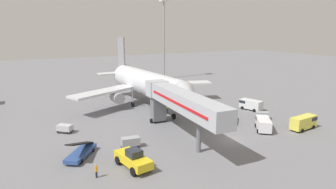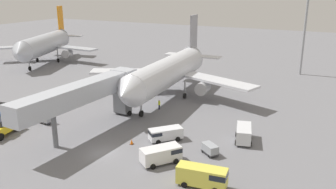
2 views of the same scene
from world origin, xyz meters
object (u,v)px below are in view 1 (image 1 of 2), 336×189
(service_van_far_left, at_px, (304,122))
(baggage_cart_near_center, at_px, (65,128))
(jet_bridge, at_px, (178,101))
(pushback_tug, at_px, (133,159))
(ground_crew_worker_midground, at_px, (96,171))
(safety_cone_alpha, at_px, (224,129))
(ground_crew_worker_foreground, at_px, (167,108))
(belt_loader_truck, at_px, (81,152))
(baggage_cart_outer_left, at_px, (262,115))
(apron_light_mast, at_px, (164,24))
(airplane_at_gate, at_px, (146,83))
(service_van_rear_left, at_px, (250,104))
(service_van_near_right, at_px, (263,123))
(service_van_far_center, at_px, (228,117))
(baggage_cart_mid_center, at_px, (130,142))

(service_van_far_left, height_order, baggage_cart_near_center, service_van_far_left)
(jet_bridge, height_order, pushback_tug, jet_bridge)
(jet_bridge, relative_size, baggage_cart_near_center, 8.58)
(ground_crew_worker_midground, bearing_deg, safety_cone_alpha, 14.48)
(ground_crew_worker_foreground, relative_size, ground_crew_worker_midground, 1.08)
(pushback_tug, relative_size, belt_loader_truck, 1.01)
(ground_crew_worker_foreground, bearing_deg, service_van_far_left, -51.36)
(baggage_cart_outer_left, height_order, apron_light_mast, apron_light_mast)
(airplane_at_gate, distance_m, ground_crew_worker_foreground, 8.53)
(pushback_tug, xyz_separation_m, apron_light_mast, (34.09, 58.78, 17.38))
(jet_bridge, xyz_separation_m, ground_crew_worker_midground, (-15.05, -7.29, -5.04))
(service_van_rear_left, bearing_deg, ground_crew_worker_foreground, 159.31)
(service_van_far_left, xyz_separation_m, apron_light_mast, (2.72, 58.87, 17.22))
(service_van_near_right, xyz_separation_m, service_van_rear_left, (7.27, 10.91, 0.04))
(pushback_tug, height_order, safety_cone_alpha, pushback_tug)
(ground_crew_worker_foreground, xyz_separation_m, ground_crew_worker_midground, (-19.99, -20.46, -0.07))
(airplane_at_gate, bearing_deg, service_van_far_left, -57.00)
(jet_bridge, height_order, ground_crew_worker_midground, jet_bridge)
(belt_loader_truck, distance_m, service_van_far_center, 27.42)
(belt_loader_truck, bearing_deg, apron_light_mast, 53.23)
(service_van_far_center, bearing_deg, jet_bridge, -170.85)
(jet_bridge, relative_size, pushback_tug, 3.80)
(baggage_cart_outer_left, height_order, ground_crew_worker_foreground, ground_crew_worker_foreground)
(service_van_far_left, height_order, apron_light_mast, apron_light_mast)
(safety_cone_alpha, bearing_deg, jet_bridge, 171.33)
(airplane_at_gate, distance_m, pushback_tug, 30.74)
(apron_light_mast, bearing_deg, baggage_cart_outer_left, -95.31)
(airplane_at_gate, distance_m, safety_cone_alpha, 22.72)
(baggage_cart_near_center, bearing_deg, belt_loader_truck, -88.12)
(baggage_cart_outer_left, relative_size, apron_light_mast, 0.10)
(service_van_far_center, relative_size, apron_light_mast, 0.18)
(jet_bridge, height_order, service_van_far_center, jet_bridge)
(pushback_tug, bearing_deg, ground_crew_worker_foreground, 52.79)
(service_van_far_center, bearing_deg, airplane_at_gate, 114.76)
(service_van_far_left, xyz_separation_m, baggage_cart_mid_center, (-29.42, 6.30, -0.46))
(belt_loader_truck, bearing_deg, ground_crew_worker_midground, -86.20)
(baggage_cart_near_center, bearing_deg, service_van_far_center, -17.09)
(safety_cone_alpha, bearing_deg, baggage_cart_near_center, 154.20)
(service_van_rear_left, distance_m, baggage_cart_outer_left, 6.78)
(service_van_near_right, distance_m, service_van_rear_left, 13.11)
(jet_bridge, bearing_deg, pushback_tug, -146.17)
(service_van_near_right, relative_size, ground_crew_worker_midground, 3.12)
(baggage_cart_outer_left, xyz_separation_m, ground_crew_worker_foreground, (-14.08, 12.53, 0.16))
(jet_bridge, bearing_deg, baggage_cart_near_center, 146.72)
(ground_crew_worker_foreground, distance_m, safety_cone_alpha, 14.83)
(service_van_near_right, bearing_deg, belt_loader_truck, 173.51)
(belt_loader_truck, relative_size, baggage_cart_outer_left, 2.31)
(airplane_at_gate, bearing_deg, safety_cone_alpha, -77.00)
(apron_light_mast, bearing_deg, service_van_rear_left, -92.57)
(service_van_far_center, relative_size, baggage_cart_outer_left, 1.79)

